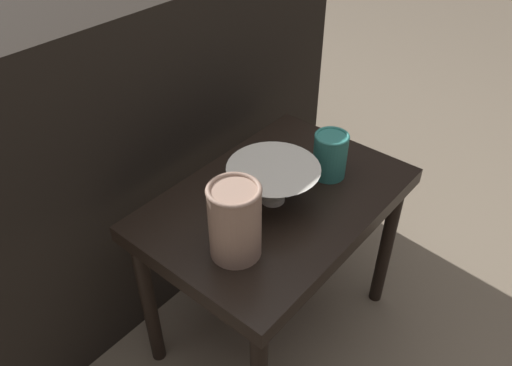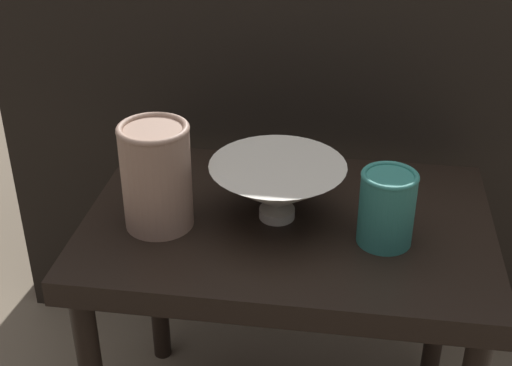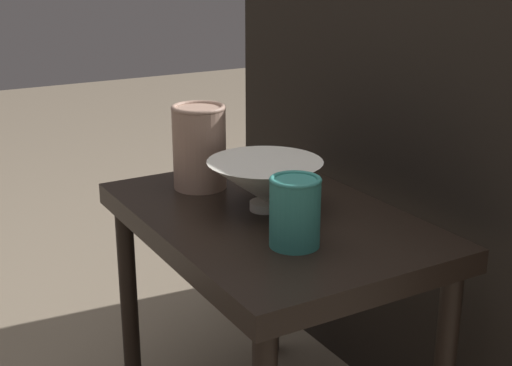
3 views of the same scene
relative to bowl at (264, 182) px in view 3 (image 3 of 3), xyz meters
name	(u,v)px [view 3 (image 3 of 3)]	position (x,y,z in m)	size (l,w,h in m)	color
table	(270,245)	(0.02, 0.00, -0.11)	(0.62, 0.42, 0.47)	black
couch_backdrop	(485,188)	(0.02, 0.54, -0.10)	(1.21, 0.50, 0.86)	black
bowl	(264,182)	(0.00, 0.00, 0.00)	(0.21, 0.21, 0.09)	silver
vase_textured_left	(199,146)	(-0.17, -0.04, 0.03)	(0.10, 0.10, 0.16)	tan
vase_colorful_right	(295,211)	(0.16, -0.04, 0.01)	(0.08, 0.08, 0.11)	teal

